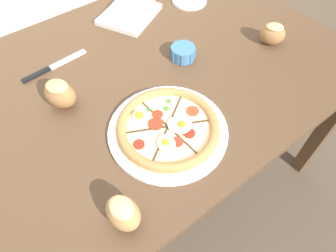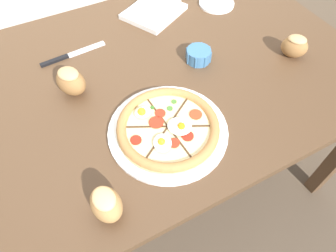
{
  "view_description": "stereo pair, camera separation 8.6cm",
  "coord_description": "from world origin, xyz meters",
  "px_view_note": "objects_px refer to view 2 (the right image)",
  "views": [
    {
      "loc": [
        -0.39,
        -0.66,
        1.49
      ],
      "look_at": [
        -0.08,
        -0.25,
        0.8
      ],
      "focal_mm": 32.0,
      "sensor_mm": 36.0,
      "label": 1
    },
    {
      "loc": [
        -0.32,
        -0.7,
        1.49
      ],
      "look_at": [
        -0.08,
        -0.25,
        0.8
      ],
      "focal_mm": 32.0,
      "sensor_mm": 36.0,
      "label": 2
    }
  ],
  "objects_px": {
    "ramekin_bowl": "(198,55)",
    "side_saucer": "(217,4)",
    "napkin_folded": "(154,10)",
    "pizza": "(168,128)",
    "bread_piece_far": "(71,81)",
    "dining_table": "(155,89)",
    "bread_piece_near": "(106,204)",
    "bread_piece_mid": "(295,46)",
    "knife_main": "(73,54)"
  },
  "relations": [
    {
      "from": "bread_piece_near",
      "to": "side_saucer",
      "type": "height_order",
      "value": "bread_piece_near"
    },
    {
      "from": "bread_piece_near",
      "to": "bread_piece_mid",
      "type": "bearing_deg",
      "value": 16.54
    },
    {
      "from": "bread_piece_near",
      "to": "side_saucer",
      "type": "xyz_separation_m",
      "value": [
        0.74,
        0.64,
        -0.04
      ]
    },
    {
      "from": "ramekin_bowl",
      "to": "side_saucer",
      "type": "bearing_deg",
      "value": 46.37
    },
    {
      "from": "knife_main",
      "to": "side_saucer",
      "type": "bearing_deg",
      "value": -1.13
    },
    {
      "from": "bread_piece_mid",
      "to": "bread_piece_near",
      "type": "bearing_deg",
      "value": -163.46
    },
    {
      "from": "napkin_folded",
      "to": "bread_piece_near",
      "type": "relative_size",
      "value": 2.74
    },
    {
      "from": "napkin_folded",
      "to": "side_saucer",
      "type": "xyz_separation_m",
      "value": [
        0.27,
        -0.06,
        -0.01
      ]
    },
    {
      "from": "napkin_folded",
      "to": "bread_piece_far",
      "type": "distance_m",
      "value": 0.51
    },
    {
      "from": "napkin_folded",
      "to": "bread_piece_near",
      "type": "xyz_separation_m",
      "value": [
        -0.47,
        -0.71,
        0.03
      ]
    },
    {
      "from": "bread_piece_near",
      "to": "side_saucer",
      "type": "bearing_deg",
      "value": 40.89
    },
    {
      "from": "dining_table",
      "to": "bread_piece_near",
      "type": "height_order",
      "value": "bread_piece_near"
    },
    {
      "from": "napkin_folded",
      "to": "bread_piece_far",
      "type": "xyz_separation_m",
      "value": [
        -0.43,
        -0.27,
        0.03
      ]
    },
    {
      "from": "pizza",
      "to": "side_saucer",
      "type": "bearing_deg",
      "value": 44.94
    },
    {
      "from": "pizza",
      "to": "ramekin_bowl",
      "type": "distance_m",
      "value": 0.34
    },
    {
      "from": "ramekin_bowl",
      "to": "bread_piece_mid",
      "type": "height_order",
      "value": "bread_piece_mid"
    },
    {
      "from": "pizza",
      "to": "bread_piece_near",
      "type": "relative_size",
      "value": 3.38
    },
    {
      "from": "pizza",
      "to": "bread_piece_near",
      "type": "bearing_deg",
      "value": -149.32
    },
    {
      "from": "ramekin_bowl",
      "to": "knife_main",
      "type": "relative_size",
      "value": 0.38
    },
    {
      "from": "side_saucer",
      "to": "dining_table",
      "type": "bearing_deg",
      "value": -149.43
    },
    {
      "from": "ramekin_bowl",
      "to": "napkin_folded",
      "type": "height_order",
      "value": "ramekin_bowl"
    },
    {
      "from": "ramekin_bowl",
      "to": "bread_piece_far",
      "type": "xyz_separation_m",
      "value": [
        -0.44,
        0.06,
        0.02
      ]
    },
    {
      "from": "ramekin_bowl",
      "to": "bread_piece_mid",
      "type": "bearing_deg",
      "value": -23.58
    },
    {
      "from": "dining_table",
      "to": "napkin_folded",
      "type": "distance_m",
      "value": 0.36
    },
    {
      "from": "side_saucer",
      "to": "knife_main",
      "type": "bearing_deg",
      "value": -177.25
    },
    {
      "from": "bread_piece_mid",
      "to": "pizza",
      "type": "bearing_deg",
      "value": -170.45
    },
    {
      "from": "pizza",
      "to": "bread_piece_far",
      "type": "xyz_separation_m",
      "value": [
        -0.2,
        0.29,
        0.03
      ]
    },
    {
      "from": "bread_piece_far",
      "to": "side_saucer",
      "type": "height_order",
      "value": "bread_piece_far"
    },
    {
      "from": "dining_table",
      "to": "side_saucer",
      "type": "distance_m",
      "value": 0.5
    },
    {
      "from": "bread_piece_far",
      "to": "side_saucer",
      "type": "distance_m",
      "value": 0.73
    },
    {
      "from": "knife_main",
      "to": "dining_table",
      "type": "bearing_deg",
      "value": -47.89
    },
    {
      "from": "ramekin_bowl",
      "to": "napkin_folded",
      "type": "distance_m",
      "value": 0.33
    },
    {
      "from": "dining_table",
      "to": "bread_piece_far",
      "type": "distance_m",
      "value": 0.31
    },
    {
      "from": "pizza",
      "to": "dining_table",
      "type": "bearing_deg",
      "value": 72.54
    },
    {
      "from": "dining_table",
      "to": "bread_piece_near",
      "type": "bearing_deg",
      "value": -129.16
    },
    {
      "from": "pizza",
      "to": "napkin_folded",
      "type": "bearing_deg",
      "value": 67.71
    },
    {
      "from": "napkin_folded",
      "to": "knife_main",
      "type": "relative_size",
      "value": 1.17
    },
    {
      "from": "knife_main",
      "to": "pizza",
      "type": "bearing_deg",
      "value": -76.45
    },
    {
      "from": "dining_table",
      "to": "bread_piece_mid",
      "type": "distance_m",
      "value": 0.52
    },
    {
      "from": "ramekin_bowl",
      "to": "side_saucer",
      "type": "relative_size",
      "value": 0.62
    },
    {
      "from": "dining_table",
      "to": "bread_piece_far",
      "type": "relative_size",
      "value": 11.65
    },
    {
      "from": "bread_piece_far",
      "to": "bread_piece_mid",
      "type": "bearing_deg",
      "value": -14.53
    },
    {
      "from": "napkin_folded",
      "to": "side_saucer",
      "type": "relative_size",
      "value": 1.91
    },
    {
      "from": "napkin_folded",
      "to": "pizza",
      "type": "bearing_deg",
      "value": -112.29
    },
    {
      "from": "napkin_folded",
      "to": "ramekin_bowl",
      "type": "bearing_deg",
      "value": -87.71
    },
    {
      "from": "pizza",
      "to": "bread_piece_mid",
      "type": "height_order",
      "value": "bread_piece_mid"
    },
    {
      "from": "napkin_folded",
      "to": "bread_piece_mid",
      "type": "height_order",
      "value": "bread_piece_mid"
    },
    {
      "from": "knife_main",
      "to": "bread_piece_mid",
      "type": "bearing_deg",
      "value": -31.85
    },
    {
      "from": "side_saucer",
      "to": "ramekin_bowl",
      "type": "bearing_deg",
      "value": -133.63
    },
    {
      "from": "pizza",
      "to": "napkin_folded",
      "type": "xyz_separation_m",
      "value": [
        0.23,
        0.56,
        -0.0
      ]
    }
  ]
}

